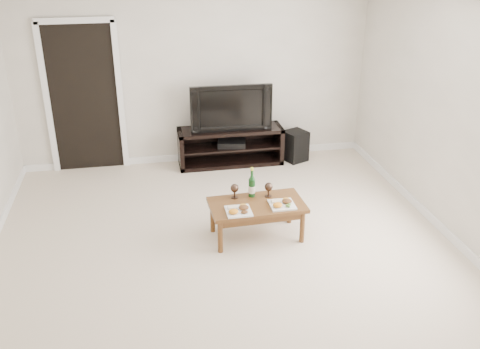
% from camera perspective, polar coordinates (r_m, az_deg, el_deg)
% --- Properties ---
extents(floor, '(5.50, 5.50, 0.00)m').
position_cam_1_polar(floor, '(5.70, -1.22, -8.98)').
color(floor, beige).
rests_on(floor, ground).
extents(back_wall, '(5.00, 0.04, 2.60)m').
position_cam_1_polar(back_wall, '(7.72, -4.83, 10.63)').
color(back_wall, silver).
rests_on(back_wall, ground).
extents(doorway, '(0.90, 0.02, 2.05)m').
position_cam_1_polar(doorway, '(7.76, -16.28, 7.70)').
color(doorway, black).
rests_on(doorway, ground).
extents(media_console, '(1.52, 0.45, 0.55)m').
position_cam_1_polar(media_console, '(7.83, -1.03, 3.05)').
color(media_console, black).
rests_on(media_console, ground).
extents(television, '(1.16, 0.17, 0.67)m').
position_cam_1_polar(television, '(7.63, -1.06, 7.30)').
color(television, black).
rests_on(television, media_console).
extents(av_receiver, '(0.45, 0.37, 0.08)m').
position_cam_1_polar(av_receiver, '(7.81, -0.89, 3.37)').
color(av_receiver, black).
rests_on(av_receiver, media_console).
extents(subwoofer, '(0.40, 0.40, 0.45)m').
position_cam_1_polar(subwoofer, '(8.02, 5.91, 3.06)').
color(subwoofer, black).
rests_on(subwoofer, ground).
extents(coffee_table, '(1.06, 0.61, 0.42)m').
position_cam_1_polar(coffee_table, '(5.98, 1.79, -4.88)').
color(coffee_table, brown).
rests_on(coffee_table, ground).
extents(plate_left, '(0.27, 0.27, 0.07)m').
position_cam_1_polar(plate_left, '(5.69, -0.16, -3.72)').
color(plate_left, white).
rests_on(plate_left, coffee_table).
extents(plate_right, '(0.27, 0.27, 0.07)m').
position_cam_1_polar(plate_right, '(5.84, 4.52, -3.02)').
color(plate_right, white).
rests_on(plate_right, coffee_table).
extents(wine_bottle, '(0.07, 0.07, 0.35)m').
position_cam_1_polar(wine_bottle, '(5.96, 1.28, -0.81)').
color(wine_bottle, '#0F3813').
rests_on(wine_bottle, coffee_table).
extents(goblet_left, '(0.09, 0.09, 0.17)m').
position_cam_1_polar(goblet_left, '(5.96, -0.59, -1.77)').
color(goblet_left, '#38271E').
rests_on(goblet_left, coffee_table).
extents(goblet_right, '(0.09, 0.09, 0.17)m').
position_cam_1_polar(goblet_right, '(6.00, 3.06, -1.62)').
color(goblet_right, '#38271E').
rests_on(goblet_right, coffee_table).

